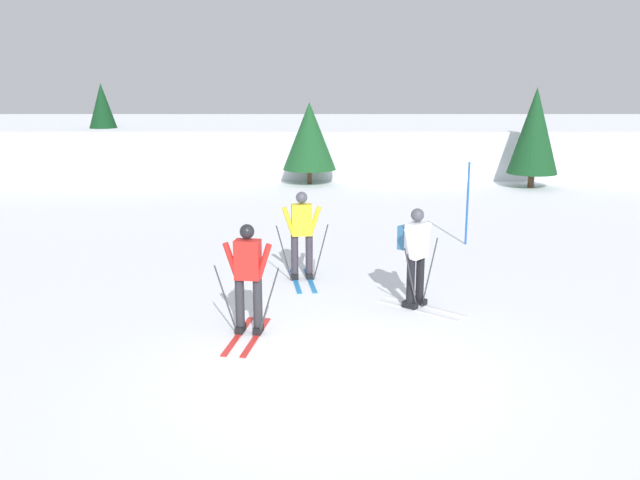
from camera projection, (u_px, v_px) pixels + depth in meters
The scene contains 9 objects.
ground_plane at pixel (333, 375), 9.19m from camera, with size 120.00×120.00×0.00m, color white.
far_snow_ridge at pixel (322, 147), 28.87m from camera, with size 80.00×7.06×1.80m, color white.
skier_white at pixel (412, 252), 11.69m from camera, with size 1.44×1.34×1.71m.
skier_red at pixel (245, 273), 10.48m from camera, with size 1.00×1.64×1.71m.
skier_yellow at pixel (298, 231), 13.30m from camera, with size 1.00×1.63×1.71m.
trail_marker_pole at pixel (464, 203), 16.04m from camera, with size 0.05×0.05×1.92m, color #1E56AD.
conifer_far_left at pixel (99, 119), 27.00m from camera, with size 1.68×1.68×3.51m.
conifer_far_right at pixel (306, 136), 24.64m from camera, with size 1.89×1.89×2.90m.
conifer_far_centre at pixel (531, 131), 23.82m from camera, with size 1.72×1.72×3.43m.
Camera 1 is at (-0.22, -8.52, 3.88)m, focal length 39.16 mm.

